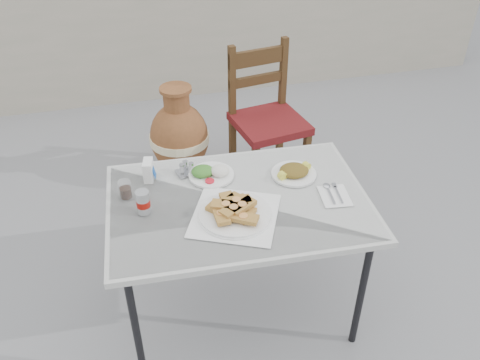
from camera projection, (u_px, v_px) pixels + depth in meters
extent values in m
plane|color=slate|center=(229.00, 295.00, 2.69)|extent=(80.00, 80.00, 0.00)
cylinder|color=black|center=(136.00, 329.00, 2.11)|extent=(0.03, 0.03, 0.65)
cylinder|color=black|center=(361.00, 294.00, 2.27)|extent=(0.03, 0.03, 0.65)
cylinder|color=black|center=(132.00, 231.00, 2.61)|extent=(0.03, 0.03, 0.65)
cylinder|color=black|center=(317.00, 208.00, 2.76)|extent=(0.03, 0.03, 0.65)
cube|color=white|center=(239.00, 203.00, 2.23)|extent=(1.18, 0.83, 0.03)
cube|color=white|center=(239.00, 200.00, 2.22)|extent=(1.14, 0.79, 0.00)
cube|color=white|center=(235.00, 215.00, 2.13)|extent=(0.46, 0.46, 0.00)
cylinder|color=white|center=(235.00, 214.00, 2.13)|extent=(0.31, 0.31, 0.02)
cylinder|color=white|center=(235.00, 215.00, 2.13)|extent=(0.32, 0.32, 0.01)
cylinder|color=white|center=(211.00, 175.00, 2.37)|extent=(0.21, 0.21, 0.01)
ellipsoid|color=silver|center=(220.00, 171.00, 2.35)|extent=(0.09, 0.09, 0.05)
ellipsoid|color=#30611B|center=(203.00, 171.00, 2.35)|extent=(0.11, 0.10, 0.04)
cylinder|color=red|center=(210.00, 181.00, 2.31)|extent=(0.04, 0.04, 0.01)
cylinder|color=white|center=(294.00, 174.00, 2.37)|extent=(0.21, 0.21, 0.01)
ellipsoid|color=#33691A|center=(294.00, 170.00, 2.36)|extent=(0.14, 0.13, 0.04)
cylinder|color=yellow|center=(282.00, 176.00, 2.33)|extent=(0.05, 0.04, 0.04)
cylinder|color=yellow|center=(306.00, 166.00, 2.39)|extent=(0.05, 0.04, 0.04)
cylinder|color=silver|center=(143.00, 202.00, 2.12)|extent=(0.06, 0.06, 0.11)
cylinder|color=#B3150C|center=(143.00, 203.00, 2.13)|extent=(0.06, 0.06, 0.03)
cylinder|color=#B3B3BA|center=(142.00, 193.00, 2.09)|extent=(0.05, 0.05, 0.00)
cylinder|color=white|center=(125.00, 189.00, 2.22)|extent=(0.06, 0.06, 0.08)
cylinder|color=black|center=(126.00, 192.00, 2.23)|extent=(0.05, 0.05, 0.05)
cube|color=white|center=(148.00, 170.00, 2.32)|extent=(0.06, 0.09, 0.10)
cube|color=#1750AF|center=(154.00, 172.00, 2.33)|extent=(0.02, 0.04, 0.06)
cube|color=#B3B3BA|center=(186.00, 172.00, 2.39)|extent=(0.10, 0.09, 0.01)
cylinder|color=white|center=(182.00, 169.00, 2.35)|extent=(0.02, 0.02, 0.05)
cylinder|color=white|center=(191.00, 168.00, 2.36)|extent=(0.02, 0.02, 0.05)
cylinder|color=#B3B3BA|center=(185.00, 165.00, 2.38)|extent=(0.03, 0.03, 0.04)
cube|color=white|center=(335.00, 196.00, 2.24)|extent=(0.14, 0.17, 0.00)
cube|color=#B3B3BA|center=(331.00, 195.00, 2.24)|extent=(0.03, 0.13, 0.00)
ellipsoid|color=#B3B3BA|center=(327.00, 185.00, 2.29)|extent=(0.03, 0.04, 0.01)
cube|color=#B3B3BA|center=(339.00, 195.00, 2.24)|extent=(0.02, 0.13, 0.00)
cube|color=#B3B3BA|center=(334.00, 185.00, 2.30)|extent=(0.02, 0.04, 0.00)
cube|color=#32200D|center=(255.00, 177.00, 3.17)|extent=(0.05, 0.05, 0.45)
cube|color=#32200D|center=(305.00, 164.00, 3.29)|extent=(0.05, 0.05, 0.45)
cube|color=#32200D|center=(233.00, 149.00, 3.44)|extent=(0.05, 0.05, 0.45)
cube|color=#32200D|center=(280.00, 138.00, 3.56)|extent=(0.05, 0.05, 0.45)
cube|color=maroon|center=(269.00, 123.00, 3.22)|extent=(0.48, 0.48, 0.05)
cube|color=#32200D|center=(232.00, 84.00, 3.16)|extent=(0.05, 0.05, 0.50)
cube|color=#32200D|center=(283.00, 75.00, 3.28)|extent=(0.05, 0.05, 0.50)
cube|color=#32200D|center=(259.00, 57.00, 3.13)|extent=(0.40, 0.10, 0.10)
cube|color=#32200D|center=(258.00, 80.00, 3.22)|extent=(0.40, 0.10, 0.06)
cylinder|color=brown|center=(182.00, 173.00, 3.53)|extent=(0.30, 0.30, 0.07)
ellipsoid|color=brown|center=(179.00, 138.00, 3.37)|extent=(0.39, 0.39, 0.49)
cylinder|color=beige|center=(179.00, 138.00, 3.37)|extent=(0.39, 0.39, 0.06)
cylinder|color=brown|center=(176.00, 101.00, 3.21)|extent=(0.17, 0.17, 0.15)
cylinder|color=brown|center=(175.00, 89.00, 3.16)|extent=(0.20, 0.20, 0.02)
cube|color=#A79A8B|center=(161.00, 28.00, 4.30)|extent=(6.00, 0.25, 1.20)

